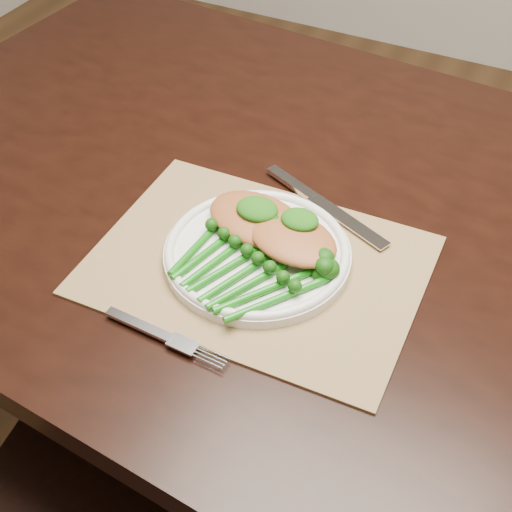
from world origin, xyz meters
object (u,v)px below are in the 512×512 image
at_px(dining_table, 334,387).
at_px(dinner_plate, 257,252).
at_px(placemat, 257,265).
at_px(chicken_fillet_left, 256,219).
at_px(broccolini_bundle, 239,268).

height_order(dining_table, dinner_plate, dinner_plate).
relative_size(placemat, chicken_fillet_left, 2.99).
bearing_deg(placemat, chicken_fillet_left, 116.08).
bearing_deg(broccolini_bundle, chicken_fillet_left, 122.12).
distance_m(placemat, dinner_plate, 0.02).
distance_m(placemat, broccolini_bundle, 0.04).
bearing_deg(broccolini_bundle, dinner_plate, 105.04).
xyz_separation_m(placemat, broccolini_bundle, (-0.01, -0.03, 0.02)).
relative_size(dining_table, dinner_plate, 6.95).
bearing_deg(dinner_plate, chicken_fillet_left, 117.95).
distance_m(placemat, chicken_fillet_left, 0.06).
relative_size(chicken_fillet_left, broccolini_bundle, 0.61).
relative_size(placemat, dinner_plate, 1.72).
bearing_deg(broccolini_bundle, placemat, 96.34).
bearing_deg(chicken_fillet_left, dining_table, 48.87).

